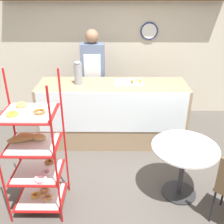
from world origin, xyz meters
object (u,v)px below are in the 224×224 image
(pastry_rack, at_px, (34,154))
(donut_tray_counter, at_px, (131,82))
(person_worker, at_px, (93,75))
(cafe_table, at_px, (184,159))
(coffee_carafe, at_px, (78,73))

(pastry_rack, distance_m, donut_tray_counter, 1.90)
(person_worker, height_order, cafe_table, person_worker)
(pastry_rack, relative_size, cafe_table, 2.09)
(person_worker, height_order, donut_tray_counter, person_worker)
(cafe_table, bearing_deg, donut_tray_counter, 113.33)
(pastry_rack, bearing_deg, cafe_table, 6.90)
(person_worker, distance_m, coffee_carafe, 0.63)
(donut_tray_counter, bearing_deg, cafe_table, -66.67)
(pastry_rack, height_order, cafe_table, pastry_rack)
(cafe_table, distance_m, coffee_carafe, 1.96)
(cafe_table, distance_m, donut_tray_counter, 1.50)
(cafe_table, xyz_separation_m, donut_tray_counter, (-0.56, 1.30, 0.49))
(pastry_rack, bearing_deg, coffee_carafe, 77.61)
(pastry_rack, bearing_deg, donut_tray_counter, 53.27)
(pastry_rack, xyz_separation_m, person_worker, (0.50, 2.02, 0.23))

